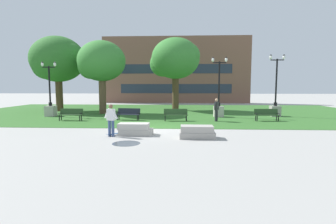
{
  "coord_description": "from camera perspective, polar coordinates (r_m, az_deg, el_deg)",
  "views": [
    {
      "loc": [
        1.48,
        -16.08,
        2.7
      ],
      "look_at": [
        0.71,
        -1.4,
        1.2
      ],
      "focal_mm": 28.0,
      "sensor_mm": 36.0,
      "label": 1
    }
  ],
  "objects": [
    {
      "name": "ground_plane",
      "position": [
        16.38,
        -2.25,
        -3.67
      ],
      "size": [
        140.0,
        140.0,
        0.0
      ],
      "primitive_type": "plane",
      "color": "#A3A09B"
    },
    {
      "name": "grass_lawn",
      "position": [
        26.26,
        -0.27,
        -0.06
      ],
      "size": [
        40.0,
        20.0,
        0.02
      ],
      "primitive_type": "cube",
      "color": "#336628",
      "rests_on": "ground"
    },
    {
      "name": "concrete_block_center",
      "position": [
        14.45,
        -7.18,
        -3.75
      ],
      "size": [
        1.86,
        0.9,
        0.64
      ],
      "color": "#B2ADA3",
      "rests_on": "ground"
    },
    {
      "name": "concrete_block_left",
      "position": [
        13.55,
        6.34,
        -4.38
      ],
      "size": [
        1.8,
        0.9,
        0.64
      ],
      "color": "#9E9991",
      "rests_on": "ground"
    },
    {
      "name": "person_skateboarder",
      "position": [
        14.13,
        -12.31,
        -1.36
      ],
      "size": [
        0.86,
        0.55,
        1.71
      ],
      "color": "#384C7A",
      "rests_on": "ground"
    },
    {
      "name": "skateboard",
      "position": [
        14.51,
        -11.49,
        -4.67
      ],
      "size": [
        0.81,
        0.91,
        0.14
      ],
      "color": "#2D4C75",
      "rests_on": "ground"
    },
    {
      "name": "puddle",
      "position": [
        12.45,
        -9.07,
        -6.76
      ],
      "size": [
        1.31,
        1.31,
        0.01
      ],
      "primitive_type": "cylinder",
      "color": "#47515B",
      "rests_on": "ground"
    },
    {
      "name": "park_bench_near_left",
      "position": [
        20.53,
        -8.6,
        -0.29
      ],
      "size": [
        1.86,
        0.77,
        0.9
      ],
      "color": "#1E232D",
      "rests_on": "grass_lawn"
    },
    {
      "name": "park_bench_near_right",
      "position": [
        21.39,
        -20.38,
        -0.34
      ],
      "size": [
        1.82,
        0.59,
        0.9
      ],
      "color": "#284723",
      "rests_on": "grass_lawn"
    },
    {
      "name": "park_bench_far_left",
      "position": [
        21.16,
        20.66,
        -0.42
      ],
      "size": [
        1.83,
        0.64,
        0.9
      ],
      "color": "#284723",
      "rests_on": "grass_lawn"
    },
    {
      "name": "park_bench_far_right",
      "position": [
        19.85,
        1.68,
        -0.43
      ],
      "size": [
        1.83,
        0.64,
        0.9
      ],
      "color": "#284723",
      "rests_on": "grass_lawn"
    },
    {
      "name": "lamp_post_right",
      "position": [
        24.6,
        22.33,
        1.64
      ],
      "size": [
        1.32,
        0.8,
        5.34
      ],
      "color": "gray",
      "rests_on": "grass_lawn"
    },
    {
      "name": "lamp_post_center",
      "position": [
        22.72,
        10.97,
        1.54
      ],
      "size": [
        1.32,
        0.8,
        5.07
      ],
      "color": "#ADA89E",
      "rests_on": "grass_lawn"
    },
    {
      "name": "lamp_post_left",
      "position": [
        25.0,
        -24.22,
        1.39
      ],
      "size": [
        1.32,
        0.8,
        4.74
      ],
      "color": "#ADA89E",
      "rests_on": "grass_lawn"
    },
    {
      "name": "tree_near_left",
      "position": [
        25.73,
        -14.35,
        10.51
      ],
      "size": [
        4.67,
        4.44,
        6.84
      ],
      "color": "brown",
      "rests_on": "grass_lawn"
    },
    {
      "name": "tree_near_right",
      "position": [
        28.37,
        1.53,
        11.41
      ],
      "size": [
        5.37,
        5.11,
        7.71
      ],
      "color": "#4C3823",
      "rests_on": "grass_lawn"
    },
    {
      "name": "tree_far_right",
      "position": [
        29.75,
        -22.96,
        10.38
      ],
      "size": [
        5.75,
        5.48,
        7.69
      ],
      "color": "#4C3823",
      "rests_on": "grass_lawn"
    },
    {
      "name": "person_bystander_near_lawn",
      "position": [
        19.87,
        10.5,
        0.77
      ],
      "size": [
        0.42,
        0.58,
        1.71
      ],
      "color": "#28282D",
      "rests_on": "grass_lawn"
    },
    {
      "name": "building_facade_distant",
      "position": [
        40.66,
        1.72,
        9.12
      ],
      "size": [
        22.54,
        1.03,
        10.1
      ],
      "color": "brown",
      "rests_on": "ground"
    }
  ]
}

